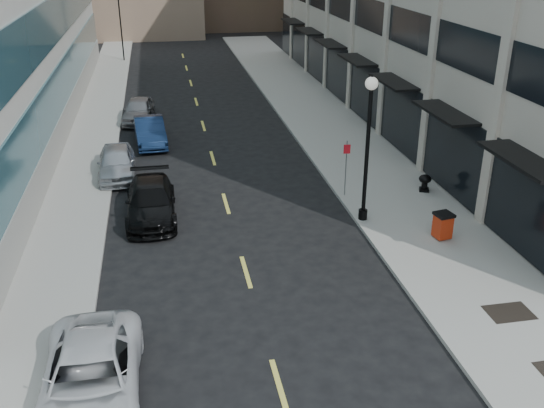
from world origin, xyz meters
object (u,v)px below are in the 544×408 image
object	(u,v)px
car_black_pickup	(151,201)
lamppost	(368,137)
car_silver_sedan	(117,162)
car_grey_sedan	(138,110)
urn_planter	(425,181)
car_blue_sedan	(150,132)
trash_bin	(443,225)
sign_post	(346,161)
car_white_van	(90,379)

from	to	relation	value
car_black_pickup	lamppost	distance (m)	9.23
car_silver_sedan	car_black_pickup	bearing A→B (deg)	-74.19
car_black_pickup	car_grey_sedan	size ratio (longest dim) A/B	1.15
car_grey_sedan	urn_planter	world-z (taller)	car_grey_sedan
car_grey_sedan	urn_planter	bearing A→B (deg)	-40.88
lamppost	car_blue_sedan	bearing A→B (deg)	125.60
car_black_pickup	car_silver_sedan	world-z (taller)	car_silver_sedan
car_grey_sedan	trash_bin	xyz separation A→B (m)	(11.62, -18.84, -0.03)
lamppost	car_black_pickup	bearing A→B (deg)	166.29
car_silver_sedan	sign_post	world-z (taller)	sign_post
car_silver_sedan	car_grey_sedan	bearing A→B (deg)	82.67
trash_bin	urn_planter	size ratio (longest dim) A/B	1.34
car_black_pickup	lamppost	xyz separation A→B (m)	(8.50, -2.07, 2.94)
lamppost	urn_planter	bearing A→B (deg)	32.16
trash_bin	car_black_pickup	bearing A→B (deg)	148.34
car_grey_sedan	lamppost	xyz separation A→B (m)	(9.19, -16.65, 2.92)
sign_post	urn_planter	distance (m)	3.87
urn_planter	lamppost	bearing A→B (deg)	-147.84
sign_post	urn_planter	xyz separation A→B (m)	(3.69, -0.21, -1.15)
car_blue_sedan	lamppost	world-z (taller)	lamppost
car_grey_sedan	car_silver_sedan	bearing A→B (deg)	-88.28
car_silver_sedan	lamppost	size ratio (longest dim) A/B	0.73
car_blue_sedan	lamppost	bearing A→B (deg)	-58.78
car_black_pickup	sign_post	world-z (taller)	sign_post
car_silver_sedan	car_grey_sedan	size ratio (longest dim) A/B	1.01
car_black_pickup	trash_bin	size ratio (longest dim) A/B	4.77
car_silver_sedan	trash_bin	distance (m)	15.59
sign_post	urn_planter	world-z (taller)	sign_post
car_black_pickup	sign_post	xyz separation A→B (m)	(8.50, 0.46, 1.05)
lamppost	car_silver_sedan	bearing A→B (deg)	144.95
car_black_pickup	car_blue_sedan	world-z (taller)	car_blue_sedan
sign_post	car_white_van	bearing A→B (deg)	-126.80
car_white_van	urn_planter	size ratio (longest dim) A/B	6.82
car_white_van	sign_post	size ratio (longest dim) A/B	2.09
car_blue_sedan	urn_planter	size ratio (longest dim) A/B	5.80
car_grey_sedan	sign_post	world-z (taller)	sign_post
sign_post	lamppost	bearing A→B (deg)	-85.26
car_white_van	lamppost	size ratio (longest dim) A/B	0.89
car_white_van	urn_planter	world-z (taller)	car_white_van
car_white_van	lamppost	world-z (taller)	lamppost
urn_planter	car_grey_sedan	bearing A→B (deg)	131.96
car_white_van	car_silver_sedan	bearing A→B (deg)	90.45
car_blue_sedan	sign_post	distance (m)	12.67
car_blue_sedan	sign_post	size ratio (longest dim) A/B	1.78
trash_bin	car_grey_sedan	bearing A→B (deg)	111.32
car_silver_sedan	sign_post	size ratio (longest dim) A/B	1.72
car_black_pickup	car_grey_sedan	distance (m)	14.59
trash_bin	sign_post	distance (m)	5.42
car_blue_sedan	trash_bin	world-z (taller)	car_blue_sedan
car_black_pickup	urn_planter	world-z (taller)	car_black_pickup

